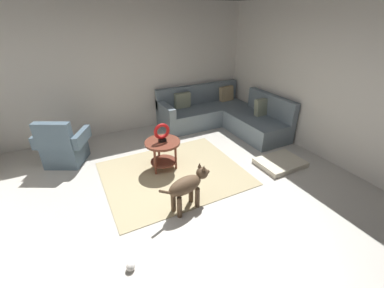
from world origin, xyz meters
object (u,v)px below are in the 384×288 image
Objects in this scene: armchair at (64,147)px; dog at (188,186)px; side_table at (163,148)px; dog_toy_ball at (131,266)px; sectional_couch at (223,115)px; dog_bed_mat at (280,163)px; torus_sculpture at (162,132)px.

armchair is 1.18× the size of dog.
side_table is at bearing -5.43° from armchair.
dog reaches higher than side_table.
dog_toy_ball is at bearing -121.87° from side_table.
sectional_couch reaches higher than dog_bed_mat.
sectional_couch is 2.22m from side_table.
dog_bed_mat is at bearing 16.01° from dog_toy_ball.
sectional_couch reaches higher than dog.
armchair is 1.81m from side_table.
dog_toy_ball is (-1.06, -1.70, -0.66)m from torus_sculpture.
dog is at bearing -93.67° from side_table.
side_table is 6.19× the size of dog_toy_ball.
dog is at bearing -27.61° from armchair.
sectional_couch is at bearing 29.42° from armchair.
sectional_couch is 4.10m from dog_toy_ball.
dog_toy_ball is at bearing -52.66° from armchair.
side_table is (1.51, -0.99, 0.09)m from armchair.
sectional_couch is 6.90× the size of torus_sculpture.
torus_sculpture is at bearing -93.58° from side_table.
dog_toy_ball is at bearing -137.00° from sectional_couch.
side_table is at bearing 86.42° from torus_sculpture.
side_table is at bearing 156.20° from dog_bed_mat.
dog is at bearing -132.50° from sectional_couch.
sectional_couch is at bearing 89.64° from dog_bed_mat.
dog is at bearing -172.79° from dog_bed_mat.
sectional_couch is 2.68× the size of dog.
side_table reaches higher than dog_toy_ball.
torus_sculpture is (1.51, -0.99, 0.39)m from armchair.
sectional_couch and armchair have the same top height.
dog is (-1.99, -0.25, 0.33)m from dog_bed_mat.
sectional_couch is 23.23× the size of dog_toy_ball.
dog is (-0.07, -1.10, -0.33)m from torus_sculpture.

